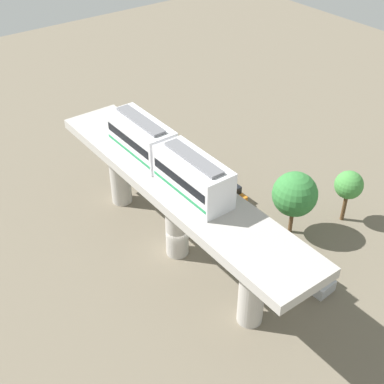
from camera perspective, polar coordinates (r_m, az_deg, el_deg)
name	(u,v)px	position (r m, az deg, el deg)	size (l,w,h in m)	color
ground_plane	(177,252)	(45.16, -1.58, -6.48)	(120.00, 120.00, 0.00)	#706654
viaduct	(176,199)	(41.56, -1.70, -0.76)	(5.20, 28.00, 7.45)	#B7B2AA
train	(166,156)	(40.53, -2.83, 3.91)	(2.64, 13.55, 3.24)	white
parked_car_orange	(226,193)	(50.62, 3.71, -0.06)	(1.86, 4.22, 1.76)	orange
parked_car_silver	(308,275)	(43.11, 12.45, -8.72)	(2.08, 4.31, 1.76)	#B2B5BA
tree_near_viaduct	(349,185)	(48.20, 16.57, 0.69)	(2.54, 2.54, 5.12)	brown
tree_mid_lot	(295,194)	(45.42, 11.04, -0.25)	(3.90, 3.90, 6.09)	brown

